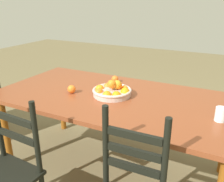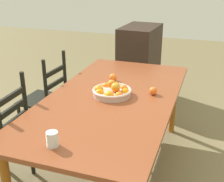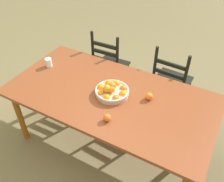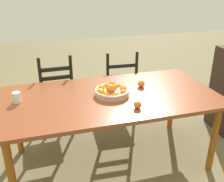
% 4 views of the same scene
% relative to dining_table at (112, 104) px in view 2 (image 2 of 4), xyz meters
% --- Properties ---
extents(ground_plane, '(12.00, 12.00, 0.00)m').
position_rel_dining_table_xyz_m(ground_plane, '(0.00, 0.00, -0.68)').
color(ground_plane, olive).
extents(dining_table, '(2.03, 1.03, 0.75)m').
position_rel_dining_table_xyz_m(dining_table, '(0.00, 0.00, 0.00)').
color(dining_table, brown).
rests_on(dining_table, ground).
extents(chair_near_window, '(0.45, 0.45, 0.95)m').
position_rel_dining_table_xyz_m(chair_near_window, '(0.37, 0.88, -0.25)').
color(chair_near_window, black).
rests_on(chair_near_window, ground).
extents(chair_by_cabinet, '(0.41, 0.41, 0.98)m').
position_rel_dining_table_xyz_m(chair_by_cabinet, '(-0.45, 0.79, -0.23)').
color(chair_by_cabinet, black).
rests_on(chair_by_cabinet, ground).
extents(cabinet, '(0.74, 0.50, 1.03)m').
position_rel_dining_table_xyz_m(cabinet, '(1.78, 0.20, -0.17)').
color(cabinet, '#2E2119').
rests_on(cabinet, ground).
extents(fruit_bowl, '(0.33, 0.33, 0.14)m').
position_rel_dining_table_xyz_m(fruit_bowl, '(0.02, 0.00, 0.11)').
color(fruit_bowl, beige).
rests_on(fruit_bowl, dining_table).
extents(orange_loose_0, '(0.07, 0.07, 0.07)m').
position_rel_dining_table_xyz_m(orange_loose_0, '(0.36, 0.11, 0.10)').
color(orange_loose_0, orange).
rests_on(orange_loose_0, dining_table).
extents(orange_loose_1, '(0.07, 0.07, 0.07)m').
position_rel_dining_table_xyz_m(orange_loose_1, '(0.15, -0.32, 0.10)').
color(orange_loose_1, orange).
rests_on(orange_loose_1, dining_table).
extents(drinking_glass, '(0.07, 0.07, 0.10)m').
position_rel_dining_table_xyz_m(drinking_glass, '(-0.83, 0.09, 0.12)').
color(drinking_glass, silver).
rests_on(drinking_glass, dining_table).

